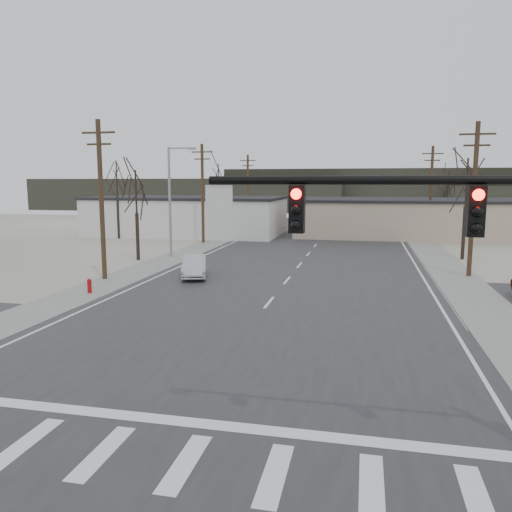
# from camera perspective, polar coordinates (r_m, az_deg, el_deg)

# --- Properties ---
(ground) EXTENTS (140.00, 140.00, 0.00)m
(ground) POSITION_cam_1_polar(r_m,az_deg,el_deg) (18.32, -3.31, -11.24)
(ground) COLOR silver
(ground) RESTS_ON ground
(main_road) EXTENTS (18.00, 110.00, 0.05)m
(main_road) POSITION_cam_1_polar(r_m,az_deg,el_deg) (32.54, 3.83, -2.49)
(main_road) COLOR #28282B
(main_road) RESTS_ON ground
(cross_road) EXTENTS (90.00, 10.00, 0.04)m
(cross_road) POSITION_cam_1_polar(r_m,az_deg,el_deg) (18.32, -3.31, -11.18)
(cross_road) COLOR #28282B
(cross_road) RESTS_ON ground
(sidewalk_left) EXTENTS (3.00, 90.00, 0.06)m
(sidewalk_left) POSITION_cam_1_polar(r_m,az_deg,el_deg) (40.15, -10.21, -0.52)
(sidewalk_left) COLOR gray
(sidewalk_left) RESTS_ON ground
(sidewalk_right) EXTENTS (3.00, 90.00, 0.06)m
(sidewalk_right) POSITION_cam_1_polar(r_m,az_deg,el_deg) (37.58, 21.22, -1.56)
(sidewalk_right) COLOR gray
(sidewalk_right) RESTS_ON ground
(fire_hydrant) EXTENTS (0.24, 0.24, 0.87)m
(fire_hydrant) POSITION_cam_1_polar(r_m,az_deg,el_deg) (29.33, -18.50, -3.26)
(fire_hydrant) COLOR #A50C0C
(fire_hydrant) RESTS_ON ground
(building_left_far) EXTENTS (22.30, 12.30, 4.50)m
(building_left_far) POSITION_cam_1_polar(r_m,az_deg,el_deg) (60.40, -7.74, 4.61)
(building_left_far) COLOR silver
(building_left_far) RESTS_ON ground
(building_right_far) EXTENTS (26.30, 14.30, 4.30)m
(building_right_far) POSITION_cam_1_polar(r_m,az_deg,el_deg) (60.97, 17.36, 4.24)
(building_right_far) COLOR tan
(building_right_far) RESTS_ON ground
(upole_left_b) EXTENTS (2.20, 0.30, 10.00)m
(upole_left_b) POSITION_cam_1_polar(r_m,az_deg,el_deg) (32.89, -17.27, 6.39)
(upole_left_b) COLOR #4A3622
(upole_left_b) RESTS_ON ground
(upole_left_c) EXTENTS (2.20, 0.30, 10.00)m
(upole_left_c) POSITION_cam_1_polar(r_m,az_deg,el_deg) (51.25, -6.13, 7.30)
(upole_left_c) COLOR #4A3622
(upole_left_c) RESTS_ON ground
(upole_left_d) EXTENTS (2.20, 0.30, 10.00)m
(upole_left_d) POSITION_cam_1_polar(r_m,az_deg,el_deg) (70.50, -0.94, 7.63)
(upole_left_d) COLOR #4A3622
(upole_left_d) RESTS_ON ground
(upole_right_a) EXTENTS (2.20, 0.30, 10.00)m
(upole_right_a) POSITION_cam_1_polar(r_m,az_deg,el_deg) (35.28, 23.61, 6.18)
(upole_right_a) COLOR #4A3622
(upole_right_a) RESTS_ON ground
(upole_right_b) EXTENTS (2.20, 0.30, 10.00)m
(upole_right_b) POSITION_cam_1_polar(r_m,az_deg,el_deg) (57.02, 19.35, 6.98)
(upole_right_b) COLOR #4A3622
(upole_right_b) RESTS_ON ground
(streetlight_main) EXTENTS (2.40, 0.25, 9.00)m
(streetlight_main) POSITION_cam_1_polar(r_m,az_deg,el_deg) (41.62, -9.58, 6.80)
(streetlight_main) COLOR gray
(streetlight_main) RESTS_ON ground
(tree_left_near) EXTENTS (3.30, 3.30, 7.35)m
(tree_left_near) POSITION_cam_1_polar(r_m,az_deg,el_deg) (40.67, -13.54, 6.85)
(tree_left_near) COLOR #31251E
(tree_left_near) RESTS_ON ground
(tree_right_mid) EXTENTS (3.74, 3.74, 8.33)m
(tree_right_mid) POSITION_cam_1_polar(r_m,az_deg,el_deg) (43.32, 22.93, 7.44)
(tree_right_mid) COLOR #31251E
(tree_right_mid) RESTS_ON ground
(tree_left_far) EXTENTS (3.96, 3.96, 8.82)m
(tree_left_far) POSITION_cam_1_polar(r_m,az_deg,el_deg) (65.34, -4.32, 8.47)
(tree_left_far) COLOR #31251E
(tree_left_far) RESTS_ON ground
(tree_right_far) EXTENTS (3.52, 3.52, 7.84)m
(tree_right_far) POSITION_cam_1_polar(r_m,az_deg,el_deg) (69.38, 21.07, 7.36)
(tree_right_far) COLOR #31251E
(tree_right_far) RESTS_ON ground
(tree_left_mid) EXTENTS (3.96, 3.96, 8.82)m
(tree_left_mid) POSITION_cam_1_polar(r_m,az_deg,el_deg) (57.22, -15.62, 8.21)
(tree_left_mid) COLOR #31251E
(tree_left_mid) RESTS_ON ground
(hill_left) EXTENTS (70.00, 18.00, 7.00)m
(hill_left) POSITION_cam_1_polar(r_m,az_deg,el_deg) (115.67, -7.78, 6.99)
(hill_left) COLOR #333026
(hill_left) RESTS_ON ground
(hill_center) EXTENTS (80.00, 18.00, 9.00)m
(hill_center) POSITION_cam_1_polar(r_m,az_deg,el_deg) (113.09, 17.72, 7.15)
(hill_center) COLOR #333026
(hill_center) RESTS_ON ground
(sedan_crossing) EXTENTS (2.69, 4.53, 1.41)m
(sedan_crossing) POSITION_cam_1_polar(r_m,az_deg,el_deg) (32.80, -7.05, -1.16)
(sedan_crossing) COLOR silver
(sedan_crossing) RESTS_ON main_road
(car_far_a) EXTENTS (2.24, 4.88, 1.38)m
(car_far_a) POSITION_cam_1_polar(r_m,az_deg,el_deg) (64.67, 11.39, 3.42)
(car_far_a) COLOR black
(car_far_a) RESTS_ON main_road
(car_far_b) EXTENTS (1.73, 4.10, 1.38)m
(car_far_b) POSITION_cam_1_polar(r_m,az_deg,el_deg) (81.13, 5.11, 4.52)
(car_far_b) COLOR black
(car_far_b) RESTS_ON main_road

